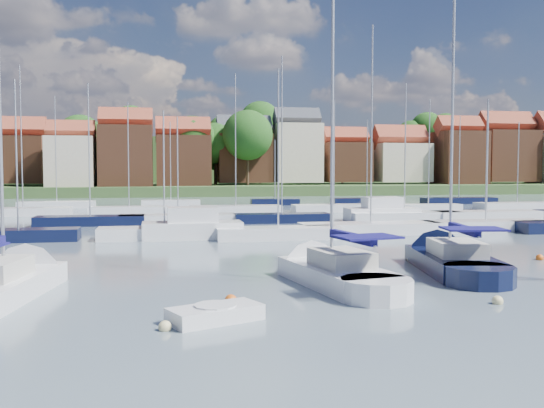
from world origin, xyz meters
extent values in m
plane|color=#4D5E68|center=(0.00, 40.00, 0.00)|extent=(260.00, 260.00, 0.00)
cone|color=silver|center=(-13.02, 6.06, 0.25)|extent=(3.55, 3.96, 3.01)
cube|color=silver|center=(-0.21, 1.61, 0.25)|extent=(3.91, 7.06, 1.20)
cone|color=silver|center=(-0.95, 5.71, 0.25)|extent=(3.31, 3.68, 2.78)
cylinder|color=silver|center=(0.38, -1.68, 0.25)|extent=(3.23, 3.23, 1.20)
cube|color=#BCB8AE|center=(-0.13, 1.15, 1.20)|extent=(2.41, 3.08, 0.70)
cylinder|color=#B2B2B7|center=(-0.29, 2.06, 7.03)|extent=(0.14, 0.14, 12.35)
cylinder|color=#B2B2B7|center=(0.03, 0.24, 2.05)|extent=(0.75, 3.67, 0.10)
cube|color=#131054|center=(0.03, 0.24, 2.20)|extent=(0.92, 3.52, 0.35)
cube|color=#131054|center=(0.25, -0.95, 2.35)|extent=(2.62, 2.06, 0.08)
cube|color=black|center=(6.37, 3.92, 0.25)|extent=(4.26, 7.69, 1.20)
cone|color=black|center=(7.17, 8.39, 0.25)|extent=(3.60, 4.01, 3.03)
cylinder|color=black|center=(5.72, 0.34, 0.25)|extent=(3.51, 3.51, 1.20)
cube|color=#BCB8AE|center=(6.28, 3.42, 1.20)|extent=(2.62, 3.35, 0.70)
cylinder|color=#B2B2B7|center=(6.45, 4.41, 7.73)|extent=(0.14, 0.14, 13.76)
cylinder|color=#B2B2B7|center=(6.10, 2.43, 2.05)|extent=(0.81, 3.99, 0.10)
cube|color=#131054|center=(6.10, 2.43, 2.20)|extent=(0.97, 3.83, 0.35)
cube|color=#131054|center=(5.87, 1.14, 2.35)|extent=(2.85, 2.24, 0.08)
cube|color=silver|center=(-5.88, -3.63, 0.21)|extent=(3.32, 2.48, 0.59)
cylinder|color=silver|center=(-5.88, -3.63, 0.38)|extent=(1.40, 1.40, 0.38)
sphere|color=beige|center=(-7.50, -4.42, 0.00)|extent=(0.41, 0.41, 0.41)
sphere|color=#D85914|center=(-5.06, -1.05, 0.00)|extent=(0.46, 0.46, 0.46)
sphere|color=beige|center=(4.59, -2.98, 0.00)|extent=(0.41, 0.41, 0.41)
sphere|color=beige|center=(5.62, 7.05, 0.00)|extent=(0.47, 0.47, 0.47)
sphere|color=#D85914|center=(12.77, 6.41, 0.00)|extent=(0.42, 0.42, 0.42)
cube|color=black|center=(-17.11, 20.54, 0.35)|extent=(8.01, 2.24, 1.00)
cylinder|color=#B2B2B7|center=(-17.11, 20.54, 5.93)|extent=(0.12, 0.12, 10.16)
cube|color=silver|center=(-7.27, 20.20, 0.35)|extent=(9.22, 2.58, 1.00)
cylinder|color=#B2B2B7|center=(-7.27, 20.20, 4.94)|extent=(0.12, 0.12, 8.18)
cube|color=silver|center=(0.63, 18.61, 0.35)|extent=(8.78, 2.46, 1.00)
cylinder|color=#B2B2B7|center=(0.63, 18.61, 6.38)|extent=(0.12, 0.12, 11.06)
cube|color=silver|center=(8.23, 20.67, 0.35)|extent=(10.79, 3.02, 1.00)
cylinder|color=#B2B2B7|center=(8.23, 20.67, 8.29)|extent=(0.12, 0.12, 14.87)
cube|color=silver|center=(17.98, 21.03, 0.35)|extent=(10.13, 2.84, 1.00)
cylinder|color=#B2B2B7|center=(17.98, 21.03, 5.65)|extent=(0.12, 0.12, 9.59)
cube|color=silver|center=(-5.31, 20.00, 0.50)|extent=(7.00, 2.60, 1.40)
cube|color=silver|center=(-5.31, 20.00, 1.60)|extent=(3.50, 2.20, 1.30)
cube|color=black|center=(-13.55, 31.64, 0.35)|extent=(9.30, 2.60, 1.00)
cylinder|color=#B2B2B7|center=(-13.55, 31.64, 6.59)|extent=(0.12, 0.12, 11.48)
cube|color=silver|center=(-5.94, 32.01, 0.35)|extent=(10.40, 2.91, 1.00)
cylinder|color=#B2B2B7|center=(-5.94, 32.01, 5.24)|extent=(0.12, 0.12, 8.77)
cube|color=black|center=(3.48, 31.28, 0.35)|extent=(8.80, 2.46, 1.00)
cylinder|color=#B2B2B7|center=(3.48, 31.28, 8.01)|extent=(0.12, 0.12, 14.33)
cube|color=silver|center=(15.40, 31.16, 0.35)|extent=(10.73, 3.00, 1.00)
cylinder|color=#B2B2B7|center=(15.40, 31.16, 6.92)|extent=(0.12, 0.12, 12.14)
cube|color=silver|center=(23.82, 30.97, 0.35)|extent=(10.48, 2.93, 1.00)
cylinder|color=#B2B2B7|center=(23.82, 30.97, 5.99)|extent=(0.12, 0.12, 10.28)
cube|color=silver|center=(13.46, 32.00, 0.50)|extent=(7.00, 2.60, 1.40)
cube|color=silver|center=(13.46, 32.00, 1.60)|extent=(3.50, 2.20, 1.30)
cube|color=silver|center=(-21.71, 44.21, 0.35)|extent=(9.71, 2.72, 1.00)
cylinder|color=#B2B2B7|center=(-21.71, 44.21, 8.29)|extent=(0.12, 0.12, 14.88)
cube|color=silver|center=(-10.84, 44.51, 0.35)|extent=(8.49, 2.38, 1.00)
cylinder|color=#B2B2B7|center=(-10.84, 44.51, 6.51)|extent=(0.12, 0.12, 11.31)
cube|color=silver|center=(0.79, 43.78, 0.35)|extent=(10.16, 2.85, 1.00)
cylinder|color=#B2B2B7|center=(0.79, 43.78, 8.15)|extent=(0.12, 0.12, 14.59)
cube|color=silver|center=(12.17, 43.90, 0.35)|extent=(9.53, 2.67, 1.00)
cylinder|color=#B2B2B7|center=(12.17, 43.90, 6.81)|extent=(0.12, 0.12, 11.91)
cube|color=silver|center=(23.16, 42.50, 0.35)|extent=(7.62, 2.13, 1.00)
cylinder|color=#B2B2B7|center=(23.16, 42.50, 6.91)|extent=(0.12, 0.12, 12.13)
cube|color=silver|center=(35.22, 43.59, 0.35)|extent=(10.17, 2.85, 1.00)
cylinder|color=#B2B2B7|center=(35.22, 43.59, 5.72)|extent=(0.12, 0.12, 9.73)
cube|color=silver|center=(-20.26, 56.56, 0.35)|extent=(9.24, 2.59, 1.00)
cylinder|color=#B2B2B7|center=(-20.26, 56.56, 7.43)|extent=(0.12, 0.12, 13.17)
cube|color=silver|center=(-6.08, 57.30, 0.35)|extent=(7.57, 2.12, 1.00)
cylinder|color=#B2B2B7|center=(-6.08, 57.30, 5.97)|extent=(0.12, 0.12, 10.24)
cube|color=black|center=(7.88, 57.47, 0.35)|extent=(6.58, 1.84, 1.00)
cylinder|color=#B2B2B7|center=(7.88, 57.47, 4.85)|extent=(0.12, 0.12, 8.01)
cube|color=black|center=(20.94, 57.40, 0.35)|extent=(9.92, 2.78, 1.00)
cylinder|color=#B2B2B7|center=(20.94, 57.40, 6.31)|extent=(0.12, 0.12, 10.92)
cube|color=black|center=(34.28, 56.37, 0.35)|extent=(10.55, 2.95, 1.00)
cylinder|color=#B2B2B7|center=(34.28, 56.37, 6.61)|extent=(0.12, 0.12, 11.51)
cube|color=#3C5329|center=(0.00, 117.00, 0.30)|extent=(200.00, 70.00, 3.00)
cube|color=#3C5329|center=(0.00, 142.00, 5.00)|extent=(200.00, 60.00, 14.00)
cube|color=brown|center=(-33.65, 97.79, 6.56)|extent=(10.37, 9.97, 8.73)
cube|color=brown|center=(-33.65, 97.79, 12.20)|extent=(10.57, 5.13, 5.13)
cube|color=beige|center=(-22.74, 89.00, 6.08)|extent=(8.09, 8.80, 8.96)
cube|color=brown|center=(-22.74, 89.00, 11.55)|extent=(8.25, 4.00, 4.00)
cube|color=brown|center=(-13.35, 89.94, 7.08)|extent=(9.36, 10.17, 10.97)
cube|color=brown|center=(-13.35, 89.94, 13.72)|extent=(9.54, 4.63, 4.63)
cube|color=brown|center=(-3.04, 91.65, 6.31)|extent=(9.90, 8.56, 9.42)
cube|color=brown|center=(-3.04, 91.65, 12.23)|extent=(10.10, 4.90, 4.90)
cube|color=brown|center=(9.10, 96.65, 6.95)|extent=(10.59, 8.93, 9.49)
cube|color=#383A42|center=(9.10, 96.65, 12.99)|extent=(10.80, 5.24, 5.24)
cube|color=beige|center=(19.71, 95.80, 8.02)|extent=(9.01, 8.61, 11.65)
cube|color=#383A42|center=(19.71, 95.80, 14.95)|extent=(9.19, 4.46, 4.46)
cube|color=brown|center=(30.17, 97.00, 6.20)|extent=(9.10, 9.34, 8.00)
cube|color=brown|center=(30.17, 97.00, 11.32)|extent=(9.28, 4.50, 4.50)
cube|color=beige|center=(41.95, 96.59, 6.14)|extent=(10.86, 9.59, 7.88)
cube|color=brown|center=(41.95, 96.59, 11.41)|extent=(11.07, 5.37, 5.37)
cube|color=brown|center=(53.76, 93.92, 7.09)|extent=(9.18, 9.96, 10.97)
cube|color=brown|center=(53.76, 93.92, 13.70)|extent=(9.36, 4.54, 4.54)
cube|color=brown|center=(65.18, 95.21, 7.58)|extent=(11.39, 9.67, 10.76)
cube|color=brown|center=(65.18, 95.21, 14.36)|extent=(11.62, 5.64, 5.64)
cylinder|color=#382619|center=(56.77, 115.51, 8.51)|extent=(0.50, 0.50, 4.47)
sphere|color=#21551A|center=(56.77, 115.51, 14.58)|extent=(8.18, 8.18, 8.18)
cylinder|color=#382619|center=(3.46, 95.93, 3.83)|extent=(0.50, 0.50, 4.46)
sphere|color=#21551A|center=(3.46, 95.93, 9.88)|extent=(8.15, 8.15, 8.15)
cylinder|color=#382619|center=(15.22, 113.68, 8.58)|extent=(0.50, 0.50, 5.15)
sphere|color=#21551A|center=(15.22, 113.68, 15.56)|extent=(9.41, 9.41, 9.41)
cylinder|color=#382619|center=(-13.54, 116.31, 8.68)|extent=(0.50, 0.50, 4.56)
sphere|color=#21551A|center=(-13.54, 116.31, 14.87)|extent=(8.34, 8.34, 8.34)
cylinder|color=#382619|center=(-23.24, 105.25, 4.18)|extent=(0.50, 0.50, 5.15)
sphere|color=#21551A|center=(-23.24, 105.25, 11.17)|extent=(9.42, 9.42, 9.42)
cylinder|color=#382619|center=(-38.67, 107.32, 6.76)|extent=(0.50, 0.50, 3.42)
sphere|color=#21551A|center=(-38.67, 107.32, 11.40)|extent=(6.26, 6.26, 6.26)
cylinder|color=#382619|center=(13.76, 104.71, 3.48)|extent=(0.50, 0.50, 3.77)
sphere|color=#21551A|center=(13.76, 104.71, 8.60)|extent=(6.89, 6.89, 6.89)
cylinder|color=#382619|center=(9.05, 90.94, 4.21)|extent=(0.50, 0.50, 5.21)
sphere|color=#21551A|center=(9.05, 90.94, 11.28)|extent=(9.53, 9.53, 9.53)
cylinder|color=#382619|center=(61.93, 101.62, 3.09)|extent=(0.50, 0.50, 2.97)
sphere|color=#21551A|center=(61.93, 101.62, 7.12)|extent=(5.44, 5.44, 5.44)
cylinder|color=#382619|center=(-1.15, 93.75, 4.02)|extent=(0.50, 0.50, 4.84)
sphere|color=#21551A|center=(-1.15, 93.75, 10.59)|extent=(8.85, 8.85, 8.85)
cylinder|color=#382619|center=(52.68, 115.72, 8.17)|extent=(0.50, 0.50, 3.72)
sphere|color=#21551A|center=(52.68, 115.72, 13.21)|extent=(6.80, 6.80, 6.80)
cylinder|color=#382619|center=(54.05, 94.13, 3.62)|extent=(0.50, 0.50, 4.05)
sphere|color=#21551A|center=(54.05, 94.13, 9.11)|extent=(7.40, 7.40, 7.40)
cylinder|color=#382619|center=(6.84, 113.29, 7.91)|extent=(0.50, 0.50, 3.93)
sphere|color=#21551A|center=(6.84, 113.29, 13.24)|extent=(7.19, 7.19, 7.19)
cylinder|color=#382619|center=(30.65, 100.17, 3.51)|extent=(0.50, 0.50, 3.82)
sphere|color=#21551A|center=(30.65, 100.17, 8.70)|extent=(6.99, 6.99, 6.99)
cylinder|color=#382619|center=(-17.44, 93.12, 3.34)|extent=(0.50, 0.50, 3.48)
sphere|color=#21551A|center=(-17.44, 93.12, 8.07)|extent=(6.37, 6.37, 6.37)
cylinder|color=#382619|center=(57.51, 102.81, 3.09)|extent=(0.50, 0.50, 2.99)
sphere|color=#21551A|center=(57.51, 102.81, 7.14)|extent=(5.46, 5.46, 5.46)
cylinder|color=#382619|center=(3.61, 99.04, 3.22)|extent=(0.50, 0.50, 3.25)
sphere|color=#21551A|center=(3.61, 99.04, 7.63)|extent=(5.94, 5.94, 5.94)
cylinder|color=#382619|center=(-3.05, 100.73, 3.09)|extent=(0.50, 0.50, 2.98)
sphere|color=#21551A|center=(-3.05, 100.73, 7.14)|extent=(5.46, 5.46, 5.46)
cylinder|color=#382619|center=(64.66, 121.74, 9.36)|extent=(0.50, 0.50, 4.29)
sphere|color=#21551A|center=(64.66, 121.74, 15.17)|extent=(7.84, 7.84, 7.84)
camera|label=1|loc=(-7.65, -23.11, 4.99)|focal=40.00mm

